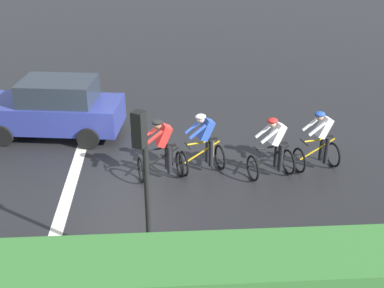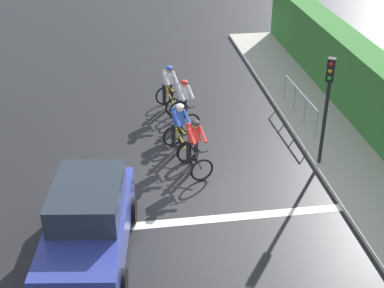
{
  "view_description": "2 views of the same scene",
  "coord_description": "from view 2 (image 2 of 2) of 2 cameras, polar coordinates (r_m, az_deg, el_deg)",
  "views": [
    {
      "loc": [
        11.27,
        1.13,
        6.48
      ],
      "look_at": [
        0.68,
        1.78,
        1.29
      ],
      "focal_mm": 46.79,
      "sensor_mm": 36.0,
      "label": 1
    },
    {
      "loc": [
        -1.97,
        -12.04,
        8.33
      ],
      "look_at": [
        -0.01,
        1.23,
        0.79
      ],
      "focal_mm": 50.96,
      "sensor_mm": 36.0,
      "label": 2
    }
  ],
  "objects": [
    {
      "name": "sidewalk_kerb",
      "position": [
        17.68,
        15.58,
        0.3
      ],
      "size": [
        2.8,
        21.63,
        0.12
      ],
      "primitive_type": "cube",
      "color": "#ADA89E",
      "rests_on": "ground"
    },
    {
      "name": "cyclist_second",
      "position": [
        17.74,
        -0.91,
        4.23
      ],
      "size": [
        0.94,
        1.22,
        1.66
      ],
      "color": "black",
      "rests_on": "ground"
    },
    {
      "name": "car_navy",
      "position": [
        12.43,
        -10.8,
        -8.11
      ],
      "size": [
        2.29,
        4.29,
        1.76
      ],
      "color": "navy",
      "rests_on": "ground"
    },
    {
      "name": "cyclist_mid",
      "position": [
        16.15,
        -1.37,
        1.54
      ],
      "size": [
        0.96,
        1.23,
        1.66
      ],
      "color": "black",
      "rests_on": "ground"
    },
    {
      "name": "pedestrian_railing_kerbside",
      "position": [
        18.5,
        11.26,
        4.65
      ],
      "size": [
        0.16,
        3.02,
        1.03
      ],
      "color": "#999EA3",
      "rests_on": "ground"
    },
    {
      "name": "stone_wall_low",
      "position": [
        17.94,
        18.33,
        1.22
      ],
      "size": [
        0.44,
        21.63,
        0.63
      ],
      "primitive_type": "cube",
      "color": "tan",
      "rests_on": "ground"
    },
    {
      "name": "cyclist_lead",
      "position": [
        18.87,
        -2.45,
        5.8
      ],
      "size": [
        0.92,
        1.21,
        1.66
      ],
      "color": "black",
      "rests_on": "ground"
    },
    {
      "name": "traffic_light_near_crossing",
      "position": [
        15.23,
        13.98,
        4.82
      ],
      "size": [
        0.27,
        0.29,
        3.34
      ],
      "color": "black",
      "rests_on": "ground"
    },
    {
      "name": "road_marking_stop_line",
      "position": [
        13.76,
        1.59,
        -7.9
      ],
      "size": [
        7.0,
        0.3,
        0.01
      ],
      "primitive_type": "cube",
      "color": "silver",
      "rests_on": "ground"
    },
    {
      "name": "ground_plane",
      "position": [
        14.77,
        0.75,
        -4.97
      ],
      "size": [
        80.0,
        80.0,
        0.0
      ],
      "primitive_type": "plane",
      "color": "black"
    },
    {
      "name": "cyclist_fourth",
      "position": [
        15.24,
        0.24,
        -0.26
      ],
      "size": [
        0.92,
        1.21,
        1.66
      ],
      "color": "black",
      "rests_on": "ground"
    }
  ]
}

